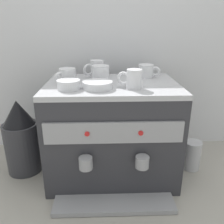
{
  "coord_description": "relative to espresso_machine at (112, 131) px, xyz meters",
  "views": [
    {
      "loc": [
        -0.04,
        -1.04,
        0.73
      ],
      "look_at": [
        0.0,
        0.0,
        0.33
      ],
      "focal_mm": 37.43,
      "sensor_mm": 36.0,
      "label": 1
    }
  ],
  "objects": [
    {
      "name": "ground_plane",
      "position": [
        0.0,
        0.0,
        -0.24
      ],
      "size": [
        4.0,
        4.0,
        0.0
      ],
      "primitive_type": "plane",
      "color": "#9E998E"
    },
    {
      "name": "tiled_backsplash_wall",
      "position": [
        0.0,
        0.32,
        0.23
      ],
      "size": [
        2.8,
        0.03,
        0.93
      ],
      "primitive_type": "cube",
      "color": "silver",
      "rests_on": "ground_plane"
    },
    {
      "name": "espresso_machine",
      "position": [
        0.0,
        0.0,
        0.0
      ],
      "size": [
        0.6,
        0.52,
        0.47
      ],
      "color": "#2D2D33",
      "rests_on": "ground_plane"
    },
    {
      "name": "ceramic_cup_0",
      "position": [
        -0.05,
        0.05,
        0.28
      ],
      "size": [
        0.08,
        0.12,
        0.07
      ],
      "color": "white",
      "rests_on": "espresso_machine"
    },
    {
      "name": "ceramic_cup_1",
      "position": [
        -0.21,
        0.02,
        0.27
      ],
      "size": [
        0.09,
        0.1,
        0.06
      ],
      "color": "white",
      "rests_on": "espresso_machine"
    },
    {
      "name": "ceramic_cup_2",
      "position": [
        0.18,
        0.12,
        0.27
      ],
      "size": [
        0.11,
        0.08,
        0.06
      ],
      "color": "white",
      "rests_on": "espresso_machine"
    },
    {
      "name": "ceramic_cup_3",
      "position": [
        0.08,
        -0.09,
        0.28
      ],
      "size": [
        0.1,
        0.06,
        0.08
      ],
      "color": "white",
      "rests_on": "espresso_machine"
    },
    {
      "name": "ceramic_cup_4",
      "position": [
        -0.07,
        0.13,
        0.28
      ],
      "size": [
        0.1,
        0.08,
        0.08
      ],
      "color": "white",
      "rests_on": "espresso_machine"
    },
    {
      "name": "ceramic_bowl_0",
      "position": [
        -0.18,
        -0.09,
        0.26
      ],
      "size": [
        0.1,
        0.1,
        0.04
      ],
      "color": "white",
      "rests_on": "espresso_machine"
    },
    {
      "name": "ceramic_bowl_1",
      "position": [
        -0.06,
        -0.09,
        0.25
      ],
      "size": [
        0.13,
        0.13,
        0.03
      ],
      "color": "white",
      "rests_on": "espresso_machine"
    },
    {
      "name": "coffee_grinder",
      "position": [
        -0.46,
        0.03,
        -0.05
      ],
      "size": [
        0.17,
        0.17,
        0.39
      ],
      "color": "#333338",
      "rests_on": "ground_plane"
    },
    {
      "name": "milk_pitcher",
      "position": [
        0.42,
        0.02,
        -0.16
      ],
      "size": [
        0.09,
        0.09,
        0.16
      ],
      "primitive_type": "cylinder",
      "color": "#B7B7BC",
      "rests_on": "ground_plane"
    }
  ]
}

